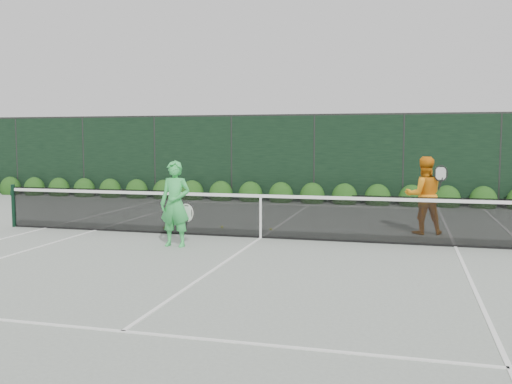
# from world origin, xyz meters

# --- Properties ---
(ground) EXTENTS (80.00, 80.00, 0.00)m
(ground) POSITION_xyz_m (0.00, 0.00, 0.00)
(ground) COLOR gray
(ground) RESTS_ON ground
(tennis_net) EXTENTS (12.90, 0.10, 1.07)m
(tennis_net) POSITION_xyz_m (-0.02, 0.00, 0.53)
(tennis_net) COLOR black
(tennis_net) RESTS_ON ground
(player_woman) EXTENTS (0.68, 0.44, 1.76)m
(player_woman) POSITION_xyz_m (-1.45, -1.38, 0.88)
(player_woman) COLOR #39C357
(player_woman) RESTS_ON ground
(player_man) EXTENTS (1.00, 0.85, 1.80)m
(player_man) POSITION_xyz_m (3.51, 1.52, 0.90)
(player_man) COLOR orange
(player_man) RESTS_ON ground
(court_lines) EXTENTS (11.03, 23.83, 0.01)m
(court_lines) POSITION_xyz_m (0.00, 0.00, 0.01)
(court_lines) COLOR white
(court_lines) RESTS_ON ground
(windscreen_fence) EXTENTS (32.00, 21.07, 3.06)m
(windscreen_fence) POSITION_xyz_m (0.00, -2.71, 1.51)
(windscreen_fence) COLOR black
(windscreen_fence) RESTS_ON ground
(hedge_row) EXTENTS (31.66, 0.65, 0.94)m
(hedge_row) POSITION_xyz_m (-0.00, 7.15, 0.23)
(hedge_row) COLOR #163B10
(hedge_row) RESTS_ON ground
(tennis_balls) EXTENTS (2.63, 0.58, 0.07)m
(tennis_balls) POSITION_xyz_m (-1.29, 0.91, 0.03)
(tennis_balls) COLOR #DCEB34
(tennis_balls) RESTS_ON ground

